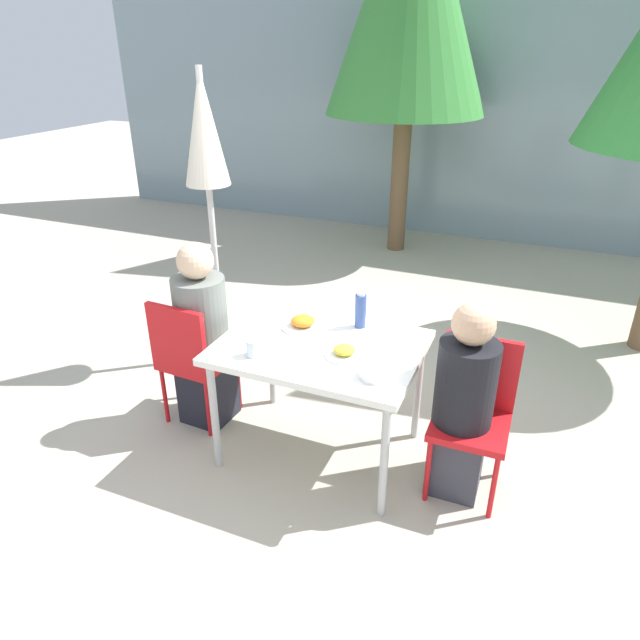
{
  "coord_description": "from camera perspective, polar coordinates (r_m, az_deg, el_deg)",
  "views": [
    {
      "loc": [
        1.07,
        -2.57,
        2.27
      ],
      "look_at": [
        0.0,
        0.0,
        0.89
      ],
      "focal_mm": 32.0,
      "sensor_mm": 36.0,
      "label": 1
    }
  ],
  "objects": [
    {
      "name": "ground_plane",
      "position": [
        3.59,
        0.0,
        -12.86
      ],
      "size": [
        24.0,
        24.0,
        0.0
      ],
      "primitive_type": "plane",
      "color": "#B2A893"
    },
    {
      "name": "building_facade",
      "position": [
        7.37,
        15.02,
        19.53
      ],
      "size": [
        10.0,
        0.2,
        3.0
      ],
      "color": "gray",
      "rests_on": "ground"
    },
    {
      "name": "dining_table",
      "position": [
        3.2,
        0.0,
        -3.48
      ],
      "size": [
        1.12,
        0.83,
        0.74
      ],
      "color": "white",
      "rests_on": "ground"
    },
    {
      "name": "chair_left",
      "position": [
        3.64,
        -12.87,
        -3.33
      ],
      "size": [
        0.42,
        0.42,
        0.87
      ],
      "rotation": [
        0.0,
        0.0,
        -0.05
      ],
      "color": "red",
      "rests_on": "ground"
    },
    {
      "name": "person_left",
      "position": [
        3.63,
        -11.6,
        -1.93
      ],
      "size": [
        0.32,
        0.32,
        1.21
      ],
      "rotation": [
        0.0,
        0.0,
        -0.05
      ],
      "color": "black",
      "rests_on": "ground"
    },
    {
      "name": "chair_right",
      "position": [
        3.19,
        15.15,
        -8.19
      ],
      "size": [
        0.4,
        0.4,
        0.87
      ],
      "rotation": [
        0.0,
        0.0,
        -3.13
      ],
      "color": "red",
      "rests_on": "ground"
    },
    {
      "name": "person_right",
      "position": [
        3.11,
        14.09,
        -8.3
      ],
      "size": [
        0.31,
        0.31,
        1.13
      ],
      "rotation": [
        0.0,
        0.0,
        -3.13
      ],
      "color": "#383842",
      "rests_on": "ground"
    },
    {
      "name": "closed_umbrella",
      "position": [
        4.06,
        -11.33,
        15.99
      ],
      "size": [
        0.36,
        0.36,
        2.12
      ],
      "color": "#333333",
      "rests_on": "ground"
    },
    {
      "name": "plate_0",
      "position": [
        3.34,
        -1.73,
        -0.33
      ],
      "size": [
        0.26,
        0.26,
        0.07
      ],
      "color": "white",
      "rests_on": "dining_table"
    },
    {
      "name": "plate_1",
      "position": [
        3.05,
        2.44,
        -3.24
      ],
      "size": [
        0.21,
        0.21,
        0.06
      ],
      "color": "white",
      "rests_on": "dining_table"
    },
    {
      "name": "bottle",
      "position": [
        3.33,
        4.07,
        0.97
      ],
      "size": [
        0.06,
        0.06,
        0.22
      ],
      "color": "#334C8E",
      "rests_on": "dining_table"
    },
    {
      "name": "drinking_cup",
      "position": [
        3.06,
        -6.75,
        -2.77
      ],
      "size": [
        0.08,
        0.08,
        0.09
      ],
      "color": "silver",
      "rests_on": "dining_table"
    },
    {
      "name": "salad_bowl",
      "position": [
        2.88,
        5.5,
        -5.27
      ],
      "size": [
        0.16,
        0.16,
        0.05
      ],
      "color": "white",
      "rests_on": "dining_table"
    }
  ]
}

